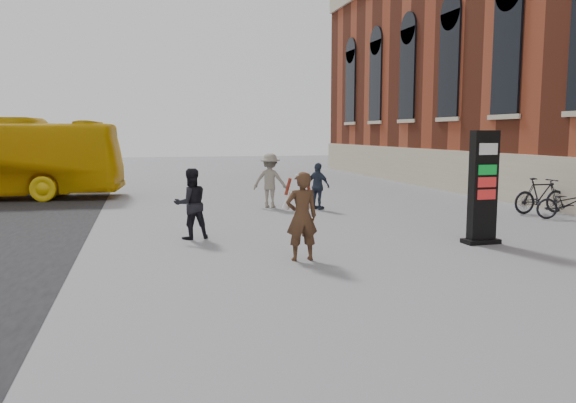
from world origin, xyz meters
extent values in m
plane|color=#9E9EA3|center=(0.00, 0.00, 0.00)|extent=(100.00, 100.00, 0.00)
cube|color=beige|center=(9.44, 6.00, 0.90)|extent=(0.18, 44.00, 1.80)
cube|color=black|center=(3.96, 0.94, 1.31)|extent=(0.63, 0.27, 2.62)
cube|color=black|center=(3.96, 0.94, 0.05)|extent=(0.85, 0.44, 0.10)
cube|color=white|center=(3.96, 0.94, 2.20)|extent=(0.48, 0.30, 0.26)
cube|color=#087F26|center=(3.96, 0.94, 1.73)|extent=(0.48, 0.30, 0.23)
cube|color=#B31E1E|center=(3.96, 0.94, 1.45)|extent=(0.48, 0.30, 0.23)
cube|color=#B31E1E|center=(3.96, 0.94, 1.16)|extent=(0.48, 0.30, 0.23)
imported|color=#442A1B|center=(-0.57, 0.31, 0.90)|extent=(0.66, 0.43, 1.80)
cylinder|color=white|center=(-0.57, 0.31, 1.72)|extent=(0.25, 0.25, 0.06)
cone|color=white|center=(-0.35, 0.57, 1.22)|extent=(0.25, 0.24, 0.44)
cylinder|color=maroon|center=(-0.35, 0.57, 1.49)|extent=(0.14, 0.14, 0.37)
cone|color=white|center=(-0.78, 0.57, 1.22)|extent=(0.25, 0.24, 0.44)
cylinder|color=maroon|center=(-0.78, 0.57, 1.49)|extent=(0.14, 0.14, 0.37)
imported|color=black|center=(-2.52, 3.22, 0.86)|extent=(0.96, 0.83, 1.72)
imported|color=gray|center=(0.61, 8.36, 0.93)|extent=(1.38, 1.16, 1.86)
imported|color=#2A3446|center=(2.06, 7.48, 0.78)|extent=(0.84, 0.97, 1.57)
imported|color=black|center=(8.60, 3.52, 0.48)|extent=(1.94, 1.19, 0.96)
imported|color=black|center=(8.60, 4.73, 0.57)|extent=(1.92, 0.57, 1.15)
camera|label=1|loc=(-3.63, -10.39, 2.57)|focal=35.00mm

